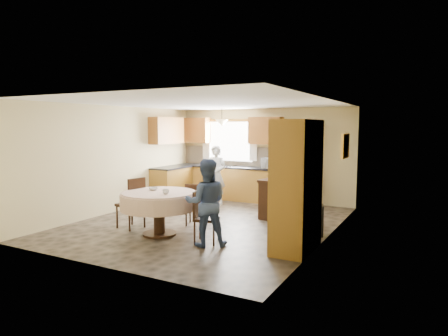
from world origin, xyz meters
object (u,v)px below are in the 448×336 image
Objects in this scene: cupboard at (297,186)px; person_sink at (216,175)px; chair_left at (133,201)px; chair_right at (202,214)px; person_dining at (206,203)px; sideboard at (285,202)px; chair_back at (195,202)px; oven_tower at (300,164)px; dining_table at (159,201)px.

cupboard is 4.10m from person_sink.
chair_left is 1.12× the size of chair_right.
person_sink reaches higher than person_dining.
cupboard is 2.34× the size of chair_right.
chair_left is 1.89m from person_dining.
person_sink is (-2.21, 0.92, 0.36)m from sideboard.
chair_right is 0.32m from person_dining.
person_sink reaches higher than sideboard.
chair_right reaches higher than chair_back.
person_sink is 1.03× the size of person_dining.
person_dining is (1.86, -0.30, 0.18)m from chair_left.
chair_back is 0.95× the size of chair_right.
chair_right is 3.43m from person_sink.
chair_left is at bearing -133.27° from sideboard.
oven_tower is 0.99× the size of cupboard.
dining_table is 0.97m from chair_right.
chair_back is at bearing 165.43° from cupboard.
person_sink is (-3.03, 2.75, -0.30)m from cupboard.
oven_tower is 3.31m from chair_back.
chair_right is at bearing -97.34° from oven_tower.
oven_tower is 2.32× the size of chair_right.
cupboard reaches higher than sideboard.
person_sink is (-1.45, 3.09, 0.26)m from chair_right.
person_sink is at bearing -95.41° from person_dining.
person_sink is (-0.70, 2.14, 0.29)m from chair_back.
cupboard reaches higher than person_sink.
dining_table is 0.96× the size of person_dining.
dining_table is at bearing -110.61° from oven_tower.
sideboard is 2.41m from person_dining.
chair_left is (-2.46, -2.00, 0.16)m from sideboard.
person_dining reaches higher than chair_left.
cupboard is at bearing -43.37° from person_sink.
chair_left is 0.69× the size of person_dining.
sideboard is at bearing 114.24° from cupboard.
oven_tower is 4.11m from person_dining.
cupboard reaches higher than chair_left.
dining_table is 0.93× the size of person_sink.
chair_left reaches higher than sideboard.
chair_back is at bearing -81.89° from person_dining.
cupboard reaches higher than dining_table.
sideboard is at bearing 51.19° from dining_table.
cupboard is (0.82, -1.83, 0.66)m from sideboard.
chair_left is 1.17× the size of chair_back.
cupboard is 1.53m from person_dining.
sideboard is 1.31× the size of chair_back.
chair_back is 2.27m from person_sink.
person_sink reaches higher than chair_right.
person_sink is at bearing 99.08° from dining_table.
chair_back is 0.59× the size of person_dining.
cupboard is at bearing 102.08° from chair_left.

